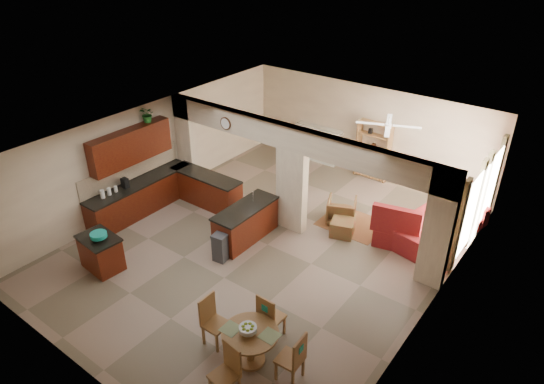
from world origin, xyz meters
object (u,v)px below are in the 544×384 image
Objects in this scene: kitchen_island at (101,253)px; sofa at (443,224)px; dining_table at (250,342)px; armchair at (341,210)px.

sofa is (5.77, 5.83, -0.01)m from kitchen_island.
kitchen_island is at bearing 179.02° from dining_table.
kitchen_island reaches higher than dining_table.
armchair is (3.37, 5.00, -0.08)m from kitchen_island.
armchair is at bearing 101.73° from dining_table.
dining_table reaches higher than armchair.
armchair is at bearing 120.28° from sofa.
dining_table is at bearing 3.89° from kitchen_island.
sofa is (1.35, 5.91, -0.07)m from dining_table.
armchair is at bearing 60.88° from kitchen_island.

